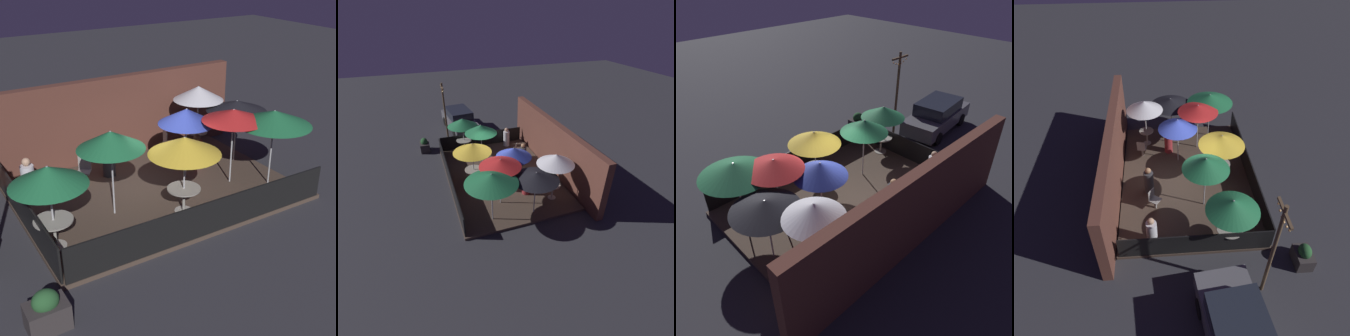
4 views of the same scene
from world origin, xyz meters
The scene contains 22 objects.
ground_plane centered at (0.00, 0.00, 0.00)m, with size 60.00×60.00×0.00m, color #2D2D33.
patio_deck centered at (0.00, 0.00, 0.06)m, with size 8.12×5.73×0.12m.
building_wall centered at (0.00, 3.09, 1.47)m, with size 9.72×0.36×2.95m.
fence_front centered at (0.00, -2.82, 0.59)m, with size 7.92×0.05×0.95m.
fence_side_left centered at (-4.01, 0.00, 0.59)m, with size 0.05×5.53×0.95m.
patio_umbrella_0 centered at (-3.62, -1.28, 2.08)m, with size 1.90×1.90×2.21m.
patio_umbrella_1 centered at (2.78, 1.78, 2.31)m, with size 1.75×1.75×2.44m.
patio_umbrella_2 centered at (0.04, -1.51, 2.12)m, with size 1.99×1.99×2.24m.
patio_umbrella_3 centered at (1.29, 0.28, 2.18)m, with size 1.78×1.78×2.30m.
patio_umbrella_4 centered at (3.44, 0.49, 2.10)m, with size 2.04×2.04×2.16m.
patio_umbrella_5 centered at (3.28, -1.44, 2.29)m, with size 2.27×2.27×2.39m.
patio_umbrella_6 centered at (-1.68, -0.59, 2.33)m, with size 1.85×1.85×2.46m.
patio_umbrella_7 centered at (2.30, -0.74, 2.34)m, with size 1.92×1.92×2.40m.
dining_table_0 centered at (-3.62, -1.28, 0.74)m, with size 0.98×0.98×0.77m.
dining_table_1 centered at (2.78, 1.78, 0.72)m, with size 0.71×0.71×0.78m.
dining_table_2 centered at (0.04, -1.51, 0.70)m, with size 0.94×0.94×0.73m.
patio_chair_0 centered at (-1.70, 1.47, 0.62)m, with size 0.56×0.56×0.92m.
patio_chair_1 centered at (1.69, 2.01, 0.63)m, with size 0.47×0.47×0.94m.
patron_0 centered at (2.01, 0.71, 0.64)m, with size 0.54×0.54×1.18m.
patron_1 centered at (-3.42, 1.56, 0.69)m, with size 0.41×0.41×1.28m.
patron_2 centered at (-0.77, 1.66, 0.72)m, with size 0.47×0.47×1.34m.
planter_box centered at (-4.66, -3.74, 0.40)m, with size 0.85×0.59×0.93m.
Camera 1 is at (-6.34, -11.02, 6.92)m, focal length 50.00 mm.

